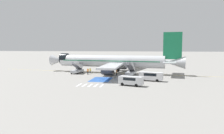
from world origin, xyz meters
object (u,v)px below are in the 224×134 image
(baggage_cart, at_px, (109,74))
(ground_crew_2, at_px, (117,72))
(airliner, at_px, (113,61))
(service_van_0, at_px, (151,76))
(ground_crew_1, at_px, (88,71))
(boarding_stairs_aft, at_px, (131,72))
(service_van_1, at_px, (131,80))
(ground_crew_0, at_px, (90,70))
(fuel_tanker, at_px, (140,62))
(ground_crew_3, at_px, (104,71))
(boarding_stairs_forward, at_px, (77,70))

(baggage_cart, xyz_separation_m, ground_crew_2, (2.28, -0.77, 0.70))
(airliner, bearing_deg, service_van_0, -133.30)
(ground_crew_1, xyz_separation_m, ground_crew_2, (8.42, -1.48, -0.10))
(boarding_stairs_aft, distance_m, ground_crew_2, 3.91)
(boarding_stairs_aft, relative_size, baggage_cart, 1.95)
(boarding_stairs_aft, distance_m, service_van_0, 10.30)
(baggage_cart, bearing_deg, airliner, 6.23)
(service_van_1, relative_size, ground_crew_0, 3.16)
(ground_crew_2, bearing_deg, baggage_cart, -105.00)
(boarding_stairs_aft, xyz_separation_m, fuel_tanker, (1.88, 30.00, 0.62))
(service_van_0, xyz_separation_m, ground_crew_0, (-17.45, 11.80, -0.29))
(service_van_0, xyz_separation_m, baggage_cart, (-11.32, 8.48, -0.98))
(airliner, bearing_deg, boarding_stairs_aft, -123.90)
(ground_crew_0, bearing_deg, boarding_stairs_aft, 24.85)
(airliner, height_order, fuel_tanker, airliner)
(airliner, bearing_deg, baggage_cart, -174.25)
(service_van_1, bearing_deg, service_van_0, 166.41)
(airliner, distance_m, baggage_cart, 6.49)
(ground_crew_1, height_order, ground_crew_3, ground_crew_1)
(boarding_stairs_aft, distance_m, fuel_tanker, 30.06)
(ground_crew_0, height_order, ground_crew_1, ground_crew_1)
(fuel_tanker, xyz_separation_m, ground_crew_0, (-14.03, -27.02, -0.67))
(boarding_stairs_aft, bearing_deg, service_van_0, -50.41)
(service_van_0, height_order, ground_crew_0, service_van_0)
(boarding_stairs_forward, bearing_deg, baggage_cart, -6.95)
(service_van_1, bearing_deg, baggage_cart, -137.27)
(airliner, distance_m, ground_crew_2, 7.16)
(boarding_stairs_forward, xyz_separation_m, fuel_tanker, (17.85, 27.57, 0.65))
(service_van_0, bearing_deg, airliner, 53.74)
(service_van_1, distance_m, ground_crew_0, 22.90)
(boarding_stairs_aft, distance_m, baggage_cart, 6.08)
(boarding_stairs_forward, height_order, service_van_1, boarding_stairs_forward)
(ground_crew_0, xyz_separation_m, ground_crew_1, (-0.01, -2.61, 0.11))
(airliner, distance_m, ground_crew_1, 8.44)
(boarding_stairs_forward, xyz_separation_m, ground_crew_2, (12.23, -3.55, -0.00))
(airliner, height_order, service_van_1, airliner)
(fuel_tanker, bearing_deg, service_van_1, -7.60)
(boarding_stairs_forward, height_order, ground_crew_3, boarding_stairs_forward)
(boarding_stairs_forward, distance_m, fuel_tanker, 32.85)
(boarding_stairs_forward, bearing_deg, boarding_stairs_aft, -0.00)
(fuel_tanker, xyz_separation_m, service_van_0, (3.42, -38.83, -0.38))
(service_van_1, bearing_deg, ground_crew_1, -122.65)
(fuel_tanker, bearing_deg, airliner, -23.79)
(service_van_0, bearing_deg, service_van_1, 164.41)
(ground_crew_0, bearing_deg, ground_crew_1, -51.53)
(service_van_1, bearing_deg, ground_crew_3, -135.77)
(airliner, height_order, boarding_stairs_aft, airliner)
(service_van_0, height_order, ground_crew_3, service_van_0)
(fuel_tanker, relative_size, service_van_0, 1.57)
(airliner, xyz_separation_m, service_van_1, (6.88, -20.95, -2.33))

